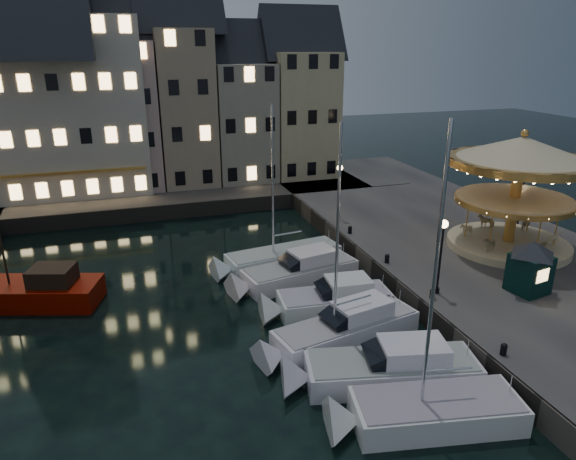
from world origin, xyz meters
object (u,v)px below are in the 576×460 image
object	(u,v)px
streetlamp_c	(339,184)
red_fishing_boat	(32,293)
motorboat_c	(340,331)
bollard_a	(504,349)
carousel	(519,172)
bollard_c	(387,258)
motorboat_b	(382,370)
bollard_b	(433,293)
motorboat_e	(294,273)
motorboat_d	(328,302)
motorboat_a	(422,413)
bollard_d	(350,229)
ticket_kiosk	(532,258)
streetlamp_d	(523,193)
streetlamp_b	(442,246)
motorboat_f	(276,260)

from	to	relation	value
streetlamp_c	red_fishing_boat	bearing A→B (deg)	-165.62
motorboat_c	bollard_a	bearing A→B (deg)	-41.88
carousel	bollard_a	bearing A→B (deg)	-130.54
bollard_c	motorboat_b	world-z (taller)	motorboat_b
bollard_b	motorboat_e	size ratio (longest dim) A/B	0.07
motorboat_b	motorboat_d	world-z (taller)	same
carousel	motorboat_b	bearing A→B (deg)	-147.27
motorboat_a	motorboat_b	world-z (taller)	motorboat_a
motorboat_b	red_fishing_boat	distance (m)	20.02
bollard_d	ticket_kiosk	bearing A→B (deg)	-64.69
motorboat_a	ticket_kiosk	size ratio (longest dim) A/B	3.83
bollard_a	motorboat_e	xyz separation A→B (m)	(-5.46, 12.11, -0.96)
bollard_b	motorboat_b	size ratio (longest dim) A/B	0.07
motorboat_c	motorboat_d	size ratio (longest dim) A/B	1.57
streetlamp_d	bollard_d	xyz separation A→B (m)	(-11.90, 3.00, -2.41)
bollard_b	carousel	distance (m)	11.17
motorboat_c	carousel	bearing A→B (deg)	20.61
motorboat_a	red_fishing_boat	xyz separation A→B (m)	(-15.74, 15.49, 0.17)
streetlamp_b	motorboat_d	xyz separation A→B (m)	(-5.53, 1.99, -3.38)
bollard_d	red_fishing_boat	xyz separation A→B (m)	(-20.54, -1.92, -0.90)
bollard_b	bollard_d	bearing A→B (deg)	90.00
bollard_b	motorboat_a	bearing A→B (deg)	-124.77
bollard_b	motorboat_f	bearing A→B (deg)	122.26
streetlamp_c	bollard_c	world-z (taller)	streetlamp_c
motorboat_d	ticket_kiosk	bearing A→B (deg)	-17.93
streetlamp_b	motorboat_e	xyz separation A→B (m)	(-6.06, 6.11, -3.37)
ticket_kiosk	bollard_b	bearing A→B (deg)	171.10
motorboat_c	bollard_b	bearing A→B (deg)	5.80
streetlamp_d	bollard_d	size ratio (longest dim) A/B	7.32
motorboat_c	motorboat_d	xyz separation A→B (m)	(0.58, 3.05, -0.04)
bollard_c	motorboat_a	xyz separation A→B (m)	(-4.80, -11.91, -1.06)
bollard_a	motorboat_b	xyz separation A→B (m)	(-5.02, 1.43, -0.96)
bollard_a	ticket_kiosk	distance (m)	7.30
carousel	motorboat_f	bearing A→B (deg)	163.15
streetlamp_d	streetlamp_c	bearing A→B (deg)	150.09
motorboat_d	red_fishing_boat	size ratio (longest dim) A/B	0.88
motorboat_d	red_fishing_boat	xyz separation A→B (m)	(-15.61, 6.09, 0.07)
streetlamp_d	ticket_kiosk	xyz separation A→B (m)	(-6.54, -8.34, -0.75)
motorboat_e	motorboat_f	world-z (taller)	motorboat_f
streetlamp_c	motorboat_a	xyz separation A→B (m)	(-5.40, -20.91, -3.48)
streetlamp_b	bollard_b	world-z (taller)	streetlamp_b
bollard_b	streetlamp_c	bearing A→B (deg)	87.55
motorboat_f	motorboat_b	bearing A→B (deg)	-86.39
motorboat_f	red_fishing_boat	distance (m)	14.69
bollard_b	bollard_d	world-z (taller)	same
bollard_a	ticket_kiosk	size ratio (longest dim) A/B	0.17
ticket_kiosk	motorboat_d	bearing A→B (deg)	162.07
motorboat_a	bollard_d	bearing A→B (deg)	74.60
streetlamp_b	motorboat_e	world-z (taller)	streetlamp_b
motorboat_e	red_fishing_boat	size ratio (longest dim) A/B	1.01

